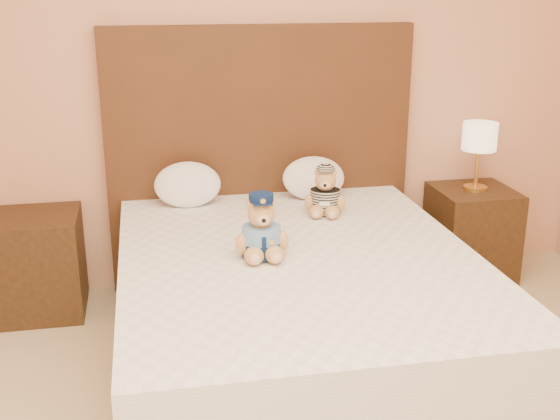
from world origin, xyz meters
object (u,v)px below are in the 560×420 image
(nightstand_left, at_px, (39,264))
(lamp, at_px, (479,140))
(teddy_prisoner, at_px, (325,191))
(nightstand_right, at_px, (471,233))
(pillow_right, at_px, (314,176))
(teddy_police, at_px, (261,226))
(pillow_left, at_px, (188,182))
(bed, at_px, (298,309))

(nightstand_left, distance_m, lamp, 2.56)
(teddy_prisoner, bearing_deg, lamp, 32.16)
(teddy_prisoner, bearing_deg, nightstand_right, 32.16)
(teddy_prisoner, xyz_separation_m, pillow_right, (0.01, 0.30, -0.00))
(nightstand_right, height_order, teddy_police, teddy_police)
(teddy_police, bearing_deg, pillow_left, 109.02)
(lamp, height_order, pillow_right, lamp)
(bed, relative_size, teddy_prisoner, 7.88)
(nightstand_right, xyz_separation_m, pillow_left, (-1.69, 0.03, 0.40))
(lamp, relative_size, pillow_left, 1.10)
(nightstand_right, distance_m, pillow_left, 1.73)
(nightstand_left, xyz_separation_m, pillow_right, (1.52, 0.03, 0.40))
(teddy_police, xyz_separation_m, pillow_right, (0.44, 0.83, -0.02))
(bed, xyz_separation_m, lamp, (1.25, 0.80, 0.57))
(teddy_police, relative_size, pillow_right, 0.81)
(nightstand_left, xyz_separation_m, teddy_police, (1.08, -0.80, 0.42))
(teddy_police, distance_m, teddy_prisoner, 0.68)
(teddy_police, height_order, pillow_left, teddy_police)
(teddy_police, bearing_deg, teddy_prisoner, 51.92)
(pillow_left, bearing_deg, bed, -62.26)
(nightstand_left, relative_size, teddy_police, 1.89)
(nightstand_right, bearing_deg, pillow_right, 178.24)
(nightstand_right, relative_size, teddy_prisoner, 2.17)
(bed, distance_m, teddy_prisoner, 0.71)
(bed, height_order, teddy_police, teddy_police)
(lamp, distance_m, pillow_left, 1.70)
(nightstand_right, xyz_separation_m, pillow_right, (-0.98, 0.03, 0.40))
(lamp, bearing_deg, nightstand_left, 180.00)
(bed, height_order, pillow_right, pillow_right)
(nightstand_left, distance_m, teddy_prisoner, 1.59)
(teddy_prisoner, height_order, pillow_right, teddy_prisoner)
(nightstand_right, bearing_deg, lamp, 180.00)
(lamp, height_order, teddy_prisoner, lamp)
(nightstand_left, relative_size, pillow_right, 1.54)
(teddy_police, distance_m, pillow_right, 0.94)
(bed, relative_size, lamp, 5.00)
(bed, distance_m, nightstand_right, 1.48)
(bed, relative_size, nightstand_left, 3.64)
(pillow_right, bearing_deg, teddy_police, -118.11)
(teddy_prisoner, relative_size, pillow_left, 0.70)
(lamp, xyz_separation_m, teddy_police, (-1.42, -0.80, -0.15))
(nightstand_right, bearing_deg, pillow_left, 178.98)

